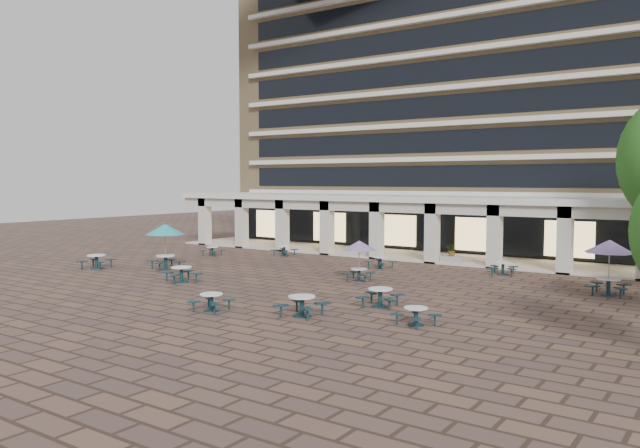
% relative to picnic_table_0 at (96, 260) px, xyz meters
% --- Properties ---
extents(ground, '(120.00, 120.00, 0.00)m').
position_rel_picnic_table_0_xyz_m(ground, '(14.00, 1.94, -0.51)').
color(ground, brown).
rests_on(ground, ground).
extents(apartment_building, '(40.00, 15.50, 25.20)m').
position_rel_picnic_table_0_xyz_m(apartment_building, '(14.00, 27.40, 12.09)').
color(apartment_building, tan).
rests_on(apartment_building, ground).
extents(retail_arcade, '(42.00, 6.60, 4.40)m').
position_rel_picnic_table_0_xyz_m(retail_arcade, '(14.00, 16.73, 2.49)').
color(retail_arcade, white).
rests_on(retail_arcade, ground).
extents(picnic_table_0, '(2.34, 2.34, 0.86)m').
position_rel_picnic_table_0_xyz_m(picnic_table_0, '(0.00, 0.00, 0.00)').
color(picnic_table_0, '#123036').
rests_on(picnic_table_0, ground).
extents(picnic_table_1, '(1.79, 1.79, 0.73)m').
position_rel_picnic_table_0_xyz_m(picnic_table_1, '(14.93, -5.03, -0.08)').
color(picnic_table_1, '#123036').
rests_on(picnic_table_1, ground).
extents(picnic_table_2, '(2.07, 2.07, 0.81)m').
position_rel_picnic_table_0_xyz_m(picnic_table_2, '(20.38, -0.26, -0.02)').
color(picnic_table_2, '#123036').
rests_on(picnic_table_2, ground).
extents(picnic_table_3, '(2.00, 2.00, 0.83)m').
position_rel_picnic_table_0_xyz_m(picnic_table_3, '(18.71, -3.73, -0.01)').
color(picnic_table_3, '#123036').
rests_on(picnic_table_3, ground).
extents(picnic_table_4, '(2.41, 2.41, 2.79)m').
position_rel_picnic_table_0_xyz_m(picnic_table_4, '(3.82, 2.23, 1.86)').
color(picnic_table_4, '#123036').
rests_on(picnic_table_4, ground).
extents(picnic_table_5, '(2.29, 2.29, 0.84)m').
position_rel_picnic_table_0_xyz_m(picnic_table_5, '(8.31, -0.61, -0.01)').
color(picnic_table_5, '#123036').
rests_on(picnic_table_5, ground).
extents(picnic_table_6, '(1.90, 1.90, 2.20)m').
position_rel_picnic_table_0_xyz_m(picnic_table_6, '(15.98, 5.22, 1.36)').
color(picnic_table_6, '#123036').
rests_on(picnic_table_6, ground).
extents(picnic_table_7, '(1.80, 1.80, 0.69)m').
position_rel_picnic_table_0_xyz_m(picnic_table_7, '(23.19, -2.51, -0.10)').
color(picnic_table_7, '#123036').
rests_on(picnic_table_7, ground).
extents(picnic_table_8, '(1.70, 1.70, 0.66)m').
position_rel_picnic_table_0_xyz_m(picnic_table_8, '(1.20, 8.94, -0.12)').
color(picnic_table_8, '#123036').
rests_on(picnic_table_8, ground).
extents(picnic_table_9, '(1.77, 1.77, 0.72)m').
position_rel_picnic_table_0_xyz_m(picnic_table_9, '(14.51, 10.21, -0.08)').
color(picnic_table_9, '#123036').
rests_on(picnic_table_9, ground).
extents(picnic_table_11, '(2.30, 2.30, 2.65)m').
position_rel_picnic_table_0_xyz_m(picnic_table_11, '(28.00, 8.34, 1.74)').
color(picnic_table_11, '#123036').
rests_on(picnic_table_11, ground).
extents(picnic_table_12, '(1.72, 1.72, 0.73)m').
position_rel_picnic_table_0_xyz_m(picnic_table_12, '(5.52, 11.94, -0.07)').
color(picnic_table_12, '#123036').
rests_on(picnic_table_12, ground).
extents(picnic_table_13, '(1.86, 1.86, 0.73)m').
position_rel_picnic_table_0_xyz_m(picnic_table_13, '(21.69, 11.94, -0.08)').
color(picnic_table_13, '#123036').
rests_on(picnic_table_13, ground).
extents(planter_left, '(1.50, 0.70, 1.33)m').
position_rel_picnic_table_0_xyz_m(planter_left, '(11.37, 14.84, 0.05)').
color(planter_left, '#989893').
rests_on(planter_left, ground).
extents(planter_right, '(1.50, 0.75, 1.29)m').
position_rel_picnic_table_0_xyz_m(planter_right, '(17.33, 14.84, 0.02)').
color(planter_right, '#989893').
rests_on(planter_right, ground).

